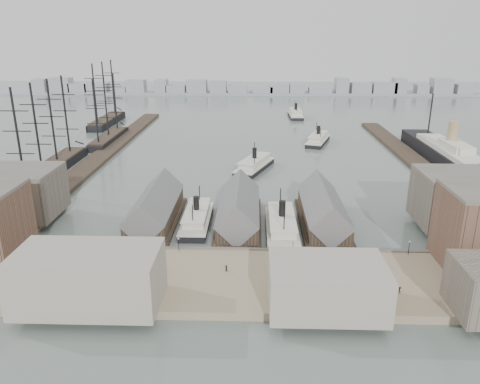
{
  "coord_description": "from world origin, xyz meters",
  "views": [
    {
      "loc": [
        4.58,
        -117.97,
        57.21
      ],
      "look_at": [
        0.0,
        30.0,
        6.0
      ],
      "focal_mm": 35.0,
      "sensor_mm": 36.0,
      "label": 1
    }
  ],
  "objects_px": {
    "tram": "(456,263)",
    "horse_cart_center": "(156,269)",
    "horse_cart_left": "(83,258)",
    "ferry_docked_west": "(197,218)",
    "ocean_steamer": "(450,156)",
    "horse_cart_right": "(321,276)"
  },
  "relations": [
    {
      "from": "horse_cart_center",
      "to": "horse_cart_right",
      "type": "distance_m",
      "value": 39.53
    },
    {
      "from": "tram",
      "to": "horse_cart_left",
      "type": "relative_size",
      "value": 2.15
    },
    {
      "from": "ferry_docked_west",
      "to": "ocean_steamer",
      "type": "relative_size",
      "value": 0.28
    },
    {
      "from": "ocean_steamer",
      "to": "horse_cart_center",
      "type": "distance_m",
      "value": 152.92
    },
    {
      "from": "tram",
      "to": "horse_cart_center",
      "type": "relative_size",
      "value": 2.04
    },
    {
      "from": "ocean_steamer",
      "to": "horse_cart_right",
      "type": "height_order",
      "value": "ocean_steamer"
    },
    {
      "from": "horse_cart_center",
      "to": "horse_cart_right",
      "type": "bearing_deg",
      "value": -81.22
    },
    {
      "from": "ocean_steamer",
      "to": "tram",
      "type": "height_order",
      "value": "ocean_steamer"
    },
    {
      "from": "horse_cart_left",
      "to": "horse_cart_right",
      "type": "relative_size",
      "value": 0.98
    },
    {
      "from": "horse_cart_center",
      "to": "ocean_steamer",
      "type": "bearing_deg",
      "value": -34.57
    },
    {
      "from": "ferry_docked_west",
      "to": "tram",
      "type": "height_order",
      "value": "ferry_docked_west"
    },
    {
      "from": "ocean_steamer",
      "to": "horse_cart_right",
      "type": "bearing_deg",
      "value": -123.54
    },
    {
      "from": "ocean_steamer",
      "to": "ferry_docked_west",
      "type": "bearing_deg",
      "value": -145.74
    },
    {
      "from": "ocean_steamer",
      "to": "tram",
      "type": "relative_size",
      "value": 9.88
    },
    {
      "from": "ocean_steamer",
      "to": "tram",
      "type": "bearing_deg",
      "value": -110.41
    },
    {
      "from": "ferry_docked_west",
      "to": "ocean_steamer",
      "type": "height_order",
      "value": "ocean_steamer"
    },
    {
      "from": "tram",
      "to": "horse_cart_center",
      "type": "xyz_separation_m",
      "value": [
        -72.76,
        -3.27,
        -1.02
      ]
    },
    {
      "from": "tram",
      "to": "horse_cart_left",
      "type": "xyz_separation_m",
      "value": [
        -92.31,
        1.67,
        -1.02
      ]
    },
    {
      "from": "ocean_steamer",
      "to": "horse_cart_center",
      "type": "height_order",
      "value": "ocean_steamer"
    },
    {
      "from": "horse_cart_left",
      "to": "horse_cart_center",
      "type": "distance_m",
      "value": 20.17
    },
    {
      "from": "tram",
      "to": "ocean_steamer",
      "type": "bearing_deg",
      "value": 74.4
    },
    {
      "from": "ferry_docked_west",
      "to": "horse_cart_left",
      "type": "height_order",
      "value": "ferry_docked_west"
    }
  ]
}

